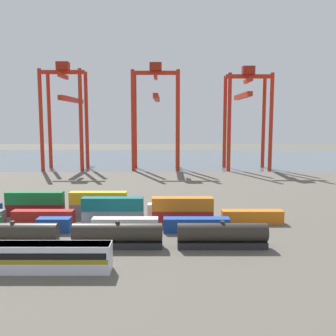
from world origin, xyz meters
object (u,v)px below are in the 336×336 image
object	(u,v)px
shipping_container_9	(44,217)
gantry_crane_central	(156,106)
shipping_container_3	(55,225)
gantry_crane_west	(67,106)
freight_tank_row	(66,235)
shipping_container_14	(253,217)
shipping_container_4	(126,225)
shipping_container_5	(197,225)
gantry_crane_east	(247,107)

from	to	relation	value
shipping_container_9	gantry_crane_central	distance (m)	92.97
shipping_container_3	gantry_crane_west	distance (m)	99.15
freight_tank_row	shipping_container_14	distance (m)	36.47
shipping_container_14	gantry_crane_central	distance (m)	93.38
shipping_container_4	shipping_container_5	bearing A→B (deg)	0.00
gantry_crane_central	freight_tank_row	bearing A→B (deg)	-96.44
shipping_container_5	gantry_crane_west	world-z (taller)	gantry_crane_west
shipping_container_14	shipping_container_5	bearing A→B (deg)	-152.67
freight_tank_row	shipping_container_3	world-z (taller)	freight_tank_row
shipping_container_4	shipping_container_5	distance (m)	13.07
shipping_container_14	gantry_crane_west	world-z (taller)	gantry_crane_west
shipping_container_5	shipping_container_9	distance (m)	30.63
shipping_container_3	gantry_crane_east	size ratio (longest dim) A/B	0.15
shipping_container_5	gantry_crane_west	distance (m)	107.84
freight_tank_row	gantry_crane_west	size ratio (longest dim) A/B	1.50
shipping_container_5	gantry_crane_east	size ratio (longest dim) A/B	0.29
gantry_crane_east	shipping_container_5	bearing A→B (deg)	-106.28
gantry_crane_central	shipping_container_4	bearing A→B (deg)	-91.78
shipping_container_14	gantry_crane_east	world-z (taller)	gantry_crane_east
shipping_container_3	shipping_container_14	bearing A→B (deg)	9.00
shipping_container_3	shipping_container_5	xyz separation A→B (m)	(26.14, 0.00, 0.00)
shipping_container_5	gantry_crane_west	xyz separation A→B (m)	(-47.46, 93.63, 24.69)
shipping_container_5	shipping_container_3	bearing A→B (deg)	180.00
freight_tank_row	gantry_crane_east	size ratio (longest dim) A/B	1.56
shipping_container_9	gantry_crane_east	world-z (taller)	gantry_crane_east
freight_tank_row	shipping_container_3	xyz separation A→B (m)	(-4.42, 8.96, -0.78)
gantry_crane_west	gantry_crane_central	size ratio (longest dim) A/B	1.01
shipping_container_4	gantry_crane_west	world-z (taller)	gantry_crane_west
freight_tank_row	shipping_container_9	world-z (taller)	freight_tank_row
shipping_container_3	shipping_container_9	size ratio (longest dim) A/B	0.50
shipping_container_3	shipping_container_4	distance (m)	13.07
freight_tank_row	shipping_container_4	bearing A→B (deg)	46.01
freight_tank_row	shipping_container_4	world-z (taller)	freight_tank_row
shipping_container_3	gantry_crane_east	distance (m)	109.80
gantry_crane_central	shipping_container_9	bearing A→B (deg)	-102.82
gantry_crane_east	shipping_container_9	bearing A→B (deg)	-123.34
gantry_crane_central	gantry_crane_west	bearing A→B (deg)	179.58
freight_tank_row	shipping_container_5	world-z (taller)	freight_tank_row
freight_tank_row	shipping_container_9	bearing A→B (deg)	119.17
freight_tank_row	gantry_crane_east	distance (m)	115.37
shipping_container_3	shipping_container_5	size ratio (longest dim) A/B	0.50
gantry_crane_central	gantry_crane_east	world-z (taller)	gantry_crane_central
shipping_container_4	shipping_container_14	bearing A→B (deg)	13.63
freight_tank_row	shipping_container_9	xyz separation A→B (m)	(-8.33, 14.92, -0.78)
shipping_container_4	shipping_container_9	world-z (taller)	same
shipping_container_5	shipping_container_9	bearing A→B (deg)	168.76
freight_tank_row	gantry_crane_central	distance (m)	105.71
shipping_container_4	freight_tank_row	bearing A→B (deg)	-133.99
shipping_container_4	shipping_container_9	bearing A→B (deg)	160.63
shipping_container_5	shipping_container_9	world-z (taller)	same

